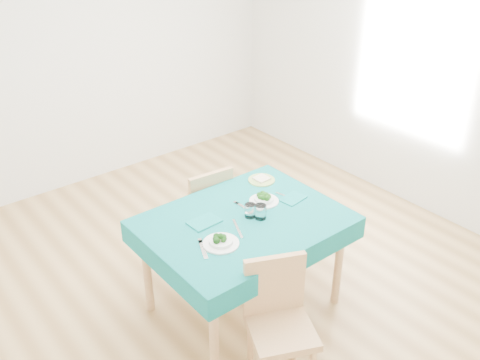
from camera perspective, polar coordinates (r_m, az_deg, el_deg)
room_shell at (r=3.70m, az=0.00°, el=6.78°), size 4.02×4.52×2.73m
table at (r=3.85m, az=0.40°, el=-8.95°), size 1.33×1.01×0.76m
chair_near at (r=3.26m, az=4.48°, el=-15.22°), size 0.52×0.53×0.94m
chair_far at (r=4.33m, az=-4.13°, el=-2.85°), size 0.41×0.44×0.94m
bowl_near at (r=3.37m, az=-2.06°, el=-6.37°), size 0.23×0.23×0.07m
bowl_far at (r=3.81m, az=2.58°, el=-1.92°), size 0.21×0.21×0.06m
fork_near at (r=3.35m, az=-3.96°, el=-7.39°), size 0.11×0.19×0.00m
knife_near at (r=3.53m, az=-0.25°, el=-5.19°), size 0.11×0.22×0.00m
fork_far at (r=3.75m, az=0.44°, el=-2.92°), size 0.03×0.18×0.00m
knife_far at (r=3.89m, az=5.11°, el=-1.79°), size 0.06×0.20×0.00m
napkin_near at (r=3.60m, az=-3.83°, el=-4.49°), size 0.21×0.15×0.01m
napkin_far at (r=3.87m, az=5.66°, el=-1.99°), size 0.20×0.15×0.01m
tumbler_center at (r=3.63m, az=1.08°, el=-3.28°), size 0.07×0.07×0.10m
tumbler_side at (r=3.62m, az=2.20°, el=-3.40°), size 0.08×0.08×0.10m
side_plate at (r=4.09m, az=2.31°, el=0.00°), size 0.20×0.20×0.01m
bread_slice at (r=4.09m, az=2.32°, el=0.16°), size 0.11×0.11×0.02m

